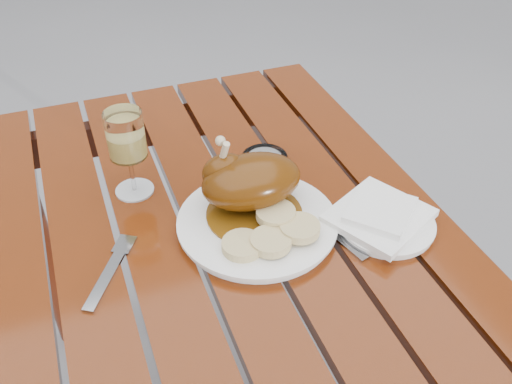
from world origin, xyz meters
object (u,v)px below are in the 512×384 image
Objects in this scene: dinner_plate at (257,223)px; ashtray at (265,161)px; side_plate at (386,224)px; table at (234,374)px; wine_glass at (129,154)px.

ashtray reaches higher than dinner_plate.
ashtray reaches higher than side_plate.
wine_glass reaches higher than table.
wine_glass is at bearing 135.46° from dinner_plate.
side_plate is (0.21, -0.08, -0.00)m from dinner_plate.
dinner_plate is 1.64× the size of side_plate.
wine_glass is at bearing 178.00° from ashtray.
dinner_plate is 0.27m from wine_glass.
dinner_plate is at bearing 159.71° from side_plate.
dinner_plate is at bearing 22.88° from table.
table is at bearing -126.01° from ashtray.
table is 0.47m from side_plate.
ashtray is (0.08, 0.17, 0.00)m from dinner_plate.
ashtray is at bearing 64.84° from dinner_plate.
table is at bearing -59.94° from wine_glass.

